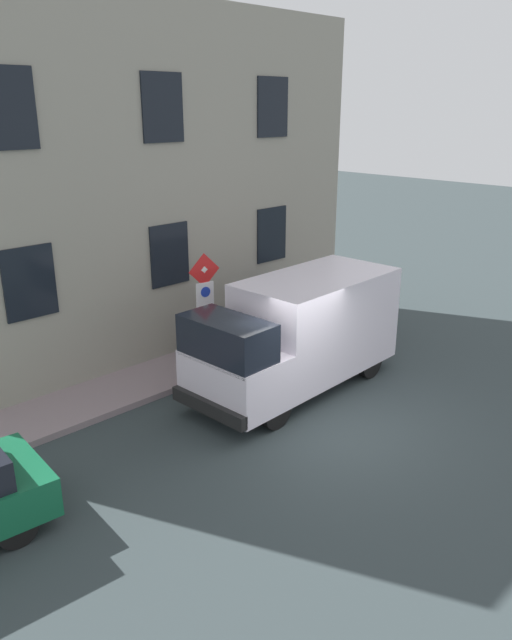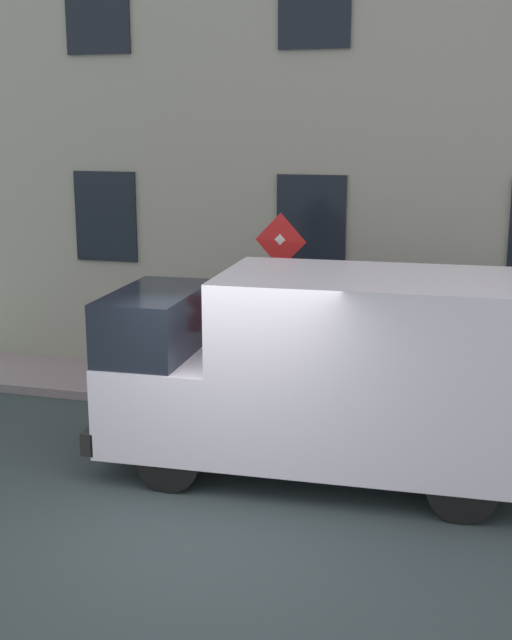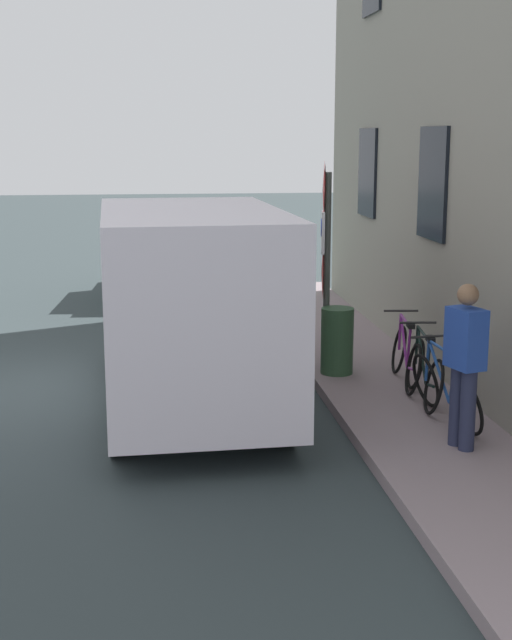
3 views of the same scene
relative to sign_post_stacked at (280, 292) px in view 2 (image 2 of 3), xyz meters
name	(u,v)px [view 2 (image 2 of 3)]	position (x,y,z in m)	size (l,w,h in m)	color
ground_plane	(213,522)	(-3.49, -0.13, -1.85)	(80.00, 80.00, 0.00)	#303A3C
sidewalk_slab	(298,398)	(0.63, -0.13, -1.78)	(1.67, 14.80, 0.14)	gray
building_facade	(318,124)	(1.82, -0.13, 2.34)	(0.75, 12.80, 8.38)	gray
sign_post_stacked	(280,292)	(0.00, 0.00, 0.00)	(0.19, 0.55, 2.72)	#474C47
delivery_van	(332,370)	(-1.90, -1.11, -0.52)	(2.20, 5.40, 2.50)	white
bicycle_blue	(454,377)	(0.92, -2.45, -1.34)	(0.48, 1.72, 0.89)	black
bicycle_black	(402,373)	(0.92, -1.68, -1.34)	(0.46, 1.72, 0.89)	black
bicycle_purple	(351,369)	(0.92, -0.91, -1.34)	(0.46, 1.72, 0.89)	black
litter_bin	(301,375)	(0.15, -0.28, -1.26)	(0.44, 0.44, 0.90)	#2D5133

